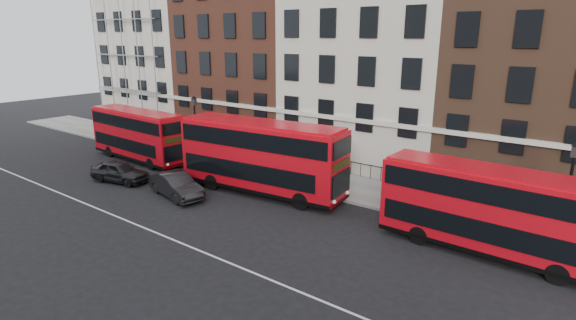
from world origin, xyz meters
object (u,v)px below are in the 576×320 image
Objects in this scene: bus_a at (137,134)px; car_front at (176,185)px; car_rear at (120,172)px; bus_b at (261,155)px; bus_c at (488,209)px.

bus_a reaches higher than car_front.
bus_b is at bearing -78.82° from car_rear.
car_rear is 5.59m from car_front.
bus_b is 2.65× the size of car_rear.
bus_b is at bearing -178.82° from bus_c.
bus_b is 1.15× the size of bus_c.
car_front reaches higher than car_rear.
car_rear is (3.81, -4.26, -1.49)m from bus_a.
bus_c reaches higher than bus_a.
bus_b is 5.75m from car_front.
bus_b is at bearing 2.20° from bus_a.
bus_a is at bearing 28.88° from car_rear.
bus_c is at bearing -66.70° from car_front.
bus_c is 2.30× the size of car_rear.
bus_a is 27.20m from bus_c.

